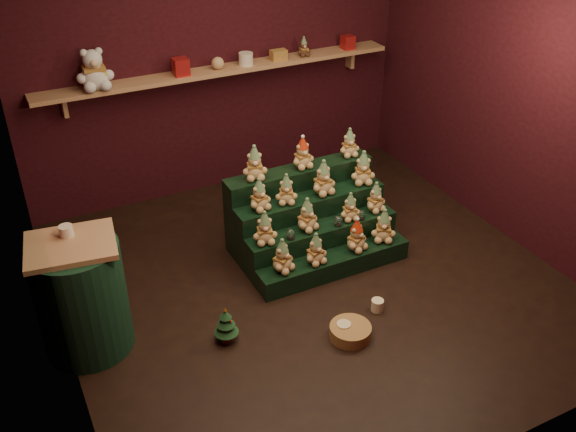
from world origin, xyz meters
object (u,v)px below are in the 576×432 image
snow_globe_a (291,234)px  mug_left (344,329)px  snow_globe_c (361,215)px  wicker_basket (350,332)px  snow_globe_b (338,221)px  riser_tier_front (334,264)px  white_bear (93,64)px  mug_right (377,305)px  brown_bear (304,47)px  side_table (81,297)px  mini_christmas_tree (226,325)px

snow_globe_a → mug_left: size_ratio=0.83×
snow_globe_c → wicker_basket: (-0.65, -0.92, -0.35)m
snow_globe_b → snow_globe_c: size_ratio=1.05×
riser_tier_front → wicker_basket: 0.82m
mug_left → white_bear: size_ratio=0.24×
white_bear → snow_globe_a: bearing=-53.3°
mug_right → wicker_basket: 0.40m
snow_globe_b → brown_bear: (0.52, 1.64, 1.01)m
side_table → brown_bear: size_ratio=4.80×
mug_right → riser_tier_front: bearing=95.4°
snow_globe_c → brown_bear: brown_bear is taller
wicker_basket → side_table: bearing=155.7°
side_table → mug_right: bearing=-8.3°
mug_right → brown_bear: (0.59, 2.39, 1.37)m
riser_tier_front → mini_christmas_tree: 1.21m
side_table → brown_bear: 3.38m
mug_left → mug_right: 0.41m
mug_right → wicker_basket: (-0.36, -0.17, 0.00)m
side_table → white_bear: 2.17m
snow_globe_b → mini_christmas_tree: (-1.27, -0.53, -0.25)m
snow_globe_a → mug_right: 0.92m
riser_tier_front → mug_right: size_ratio=14.08×
mug_right → wicker_basket: same height
mini_christmas_tree → white_bear: 2.60m
white_bear → snow_globe_b: bearing=-43.6°
brown_bear → mug_right: bearing=-99.5°
snow_globe_b → white_bear: (-1.56, 1.64, 1.14)m
mug_left → white_bear: 3.13m
riser_tier_front → snow_globe_a: bearing=154.9°
mini_christmas_tree → mug_right: 1.23m
mug_right → wicker_basket: bearing=-154.6°
snow_globe_c → mini_christmas_tree: (-1.51, -0.53, -0.25)m
brown_bear → wicker_basket: bearing=-105.9°
mug_left → mug_right: (0.39, 0.13, -0.00)m
snow_globe_a → brown_bear: brown_bear is taller
snow_globe_c → mini_christmas_tree: snow_globe_c is taller
mini_christmas_tree → white_bear: white_bear is taller
mug_left → mini_christmas_tree: bearing=157.3°
snow_globe_a → mini_christmas_tree: (-0.81, -0.53, -0.25)m
snow_globe_c → mug_right: bearing=-111.6°
snow_globe_c → side_table: 2.44m
white_bear → brown_bear: size_ratio=2.40×
snow_globe_b → mug_right: size_ratio=0.93×
side_table → mug_left: side_table is taller
riser_tier_front → brown_bear: bearing=70.4°
mug_right → brown_bear: brown_bear is taller
mini_christmas_tree → white_bear: size_ratio=0.69×
riser_tier_front → snow_globe_a: snow_globe_a is taller
wicker_basket → riser_tier_front: bearing=68.4°
snow_globe_b → wicker_basket: (-0.42, -0.92, -0.36)m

